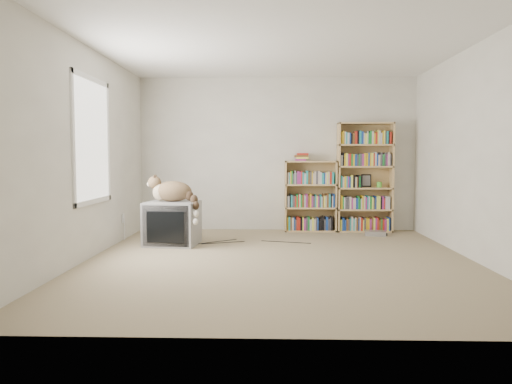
{
  "coord_description": "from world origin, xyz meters",
  "views": [
    {
      "loc": [
        -0.1,
        -5.72,
        1.2
      ],
      "look_at": [
        -0.3,
        1.0,
        0.73
      ],
      "focal_mm": 35.0,
      "sensor_mm": 36.0,
      "label": 1
    }
  ],
  "objects_px": {
    "cat": "(176,194)",
    "crt_tv": "(173,223)",
    "bookcase_short": "(310,199)",
    "bookcase_tall": "(365,180)",
    "dvd_player": "(375,233)"
  },
  "relations": [
    {
      "from": "bookcase_tall",
      "to": "dvd_player",
      "type": "bearing_deg",
      "value": -77.88
    },
    {
      "from": "cat",
      "to": "crt_tv",
      "type": "bearing_deg",
      "value": 166.69
    },
    {
      "from": "bookcase_tall",
      "to": "bookcase_short",
      "type": "xyz_separation_m",
      "value": [
        -0.87,
        0.0,
        -0.31
      ]
    },
    {
      "from": "cat",
      "to": "bookcase_short",
      "type": "relative_size",
      "value": 0.67
    },
    {
      "from": "cat",
      "to": "bookcase_short",
      "type": "bearing_deg",
      "value": 33.27
    },
    {
      "from": "cat",
      "to": "dvd_player",
      "type": "distance_m",
      "value": 3.11
    },
    {
      "from": "dvd_player",
      "to": "bookcase_tall",
      "type": "bearing_deg",
      "value": 113.42
    },
    {
      "from": "crt_tv",
      "to": "dvd_player",
      "type": "relative_size",
      "value": 2.37
    },
    {
      "from": "bookcase_tall",
      "to": "bookcase_short",
      "type": "bearing_deg",
      "value": 179.94
    },
    {
      "from": "crt_tv",
      "to": "dvd_player",
      "type": "distance_m",
      "value": 3.1
    },
    {
      "from": "crt_tv",
      "to": "bookcase_tall",
      "type": "height_order",
      "value": "bookcase_tall"
    },
    {
      "from": "bookcase_short",
      "to": "dvd_player",
      "type": "height_order",
      "value": "bookcase_short"
    },
    {
      "from": "crt_tv",
      "to": "cat",
      "type": "bearing_deg",
      "value": -6.13
    },
    {
      "from": "crt_tv",
      "to": "bookcase_tall",
      "type": "relative_size",
      "value": 0.42
    },
    {
      "from": "cat",
      "to": "bookcase_tall",
      "type": "height_order",
      "value": "bookcase_tall"
    }
  ]
}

